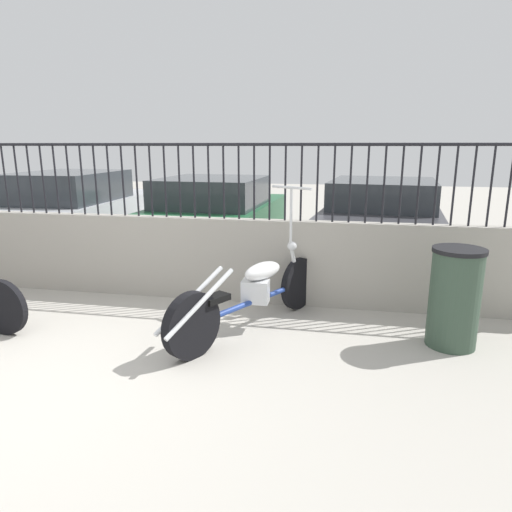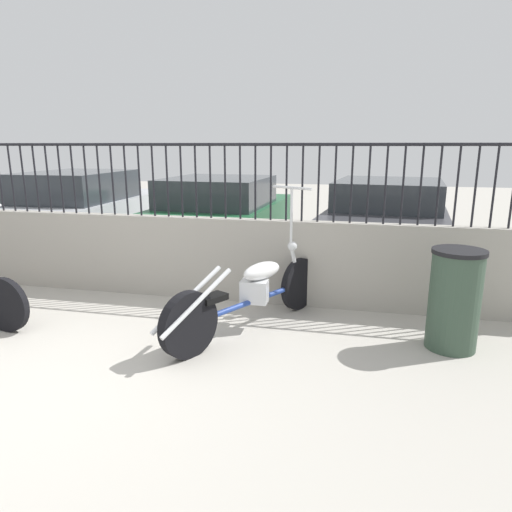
{
  "view_description": "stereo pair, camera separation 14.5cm",
  "coord_description": "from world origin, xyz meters",
  "px_view_note": "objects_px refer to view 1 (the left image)",
  "views": [
    {
      "loc": [
        2.26,
        -2.96,
        1.9
      ],
      "look_at": [
        1.33,
        1.89,
        0.7
      ],
      "focal_mm": 32.0,
      "sensor_mm": 36.0,
      "label": 1
    },
    {
      "loc": [
        2.4,
        -2.93,
        1.9
      ],
      "look_at": [
        1.33,
        1.89,
        0.7
      ],
      "focal_mm": 32.0,
      "sensor_mm": 36.0,
      "label": 2
    }
  ],
  "objects_px": {
    "car_silver": "(75,209)",
    "car_dark_grey": "(382,218)",
    "trash_bin": "(455,298)",
    "motorcycle_blue": "(245,296)",
    "car_green": "(216,215)"
  },
  "relations": [
    {
      "from": "car_silver",
      "to": "car_dark_grey",
      "type": "bearing_deg",
      "value": -90.06
    },
    {
      "from": "trash_bin",
      "to": "car_dark_grey",
      "type": "xyz_separation_m",
      "value": [
        -0.42,
        3.69,
        0.19
      ]
    },
    {
      "from": "motorcycle_blue",
      "to": "car_silver",
      "type": "height_order",
      "value": "motorcycle_blue"
    },
    {
      "from": "motorcycle_blue",
      "to": "car_silver",
      "type": "xyz_separation_m",
      "value": [
        -4.15,
        3.62,
        0.31
      ]
    },
    {
      "from": "motorcycle_blue",
      "to": "trash_bin",
      "type": "distance_m",
      "value": 2.03
    },
    {
      "from": "car_green",
      "to": "trash_bin",
      "type": "bearing_deg",
      "value": -133.22
    },
    {
      "from": "trash_bin",
      "to": "car_dark_grey",
      "type": "bearing_deg",
      "value": 96.53
    },
    {
      "from": "trash_bin",
      "to": "car_dark_grey",
      "type": "relative_size",
      "value": 0.23
    },
    {
      "from": "motorcycle_blue",
      "to": "car_dark_grey",
      "type": "bearing_deg",
      "value": 6.24
    },
    {
      "from": "trash_bin",
      "to": "car_silver",
      "type": "height_order",
      "value": "car_silver"
    },
    {
      "from": "car_silver",
      "to": "car_green",
      "type": "xyz_separation_m",
      "value": [
        2.85,
        -0.13,
        -0.02
      ]
    },
    {
      "from": "car_dark_grey",
      "to": "car_silver",
      "type": "bearing_deg",
      "value": 97.94
    },
    {
      "from": "car_green",
      "to": "car_dark_grey",
      "type": "height_order",
      "value": "car_green"
    },
    {
      "from": "motorcycle_blue",
      "to": "car_dark_grey",
      "type": "xyz_separation_m",
      "value": [
        1.6,
        3.77,
        0.28
      ]
    },
    {
      "from": "car_dark_grey",
      "to": "car_green",
      "type": "bearing_deg",
      "value": 101.8
    }
  ]
}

